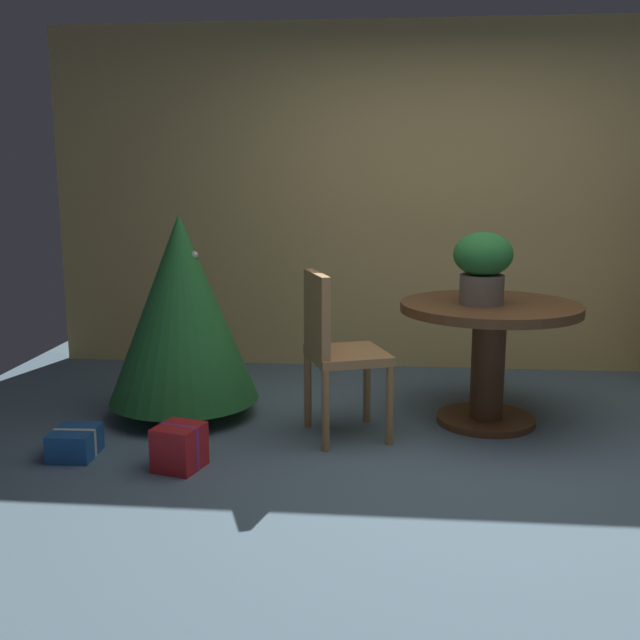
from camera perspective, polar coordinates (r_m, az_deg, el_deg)
ground_plane at (r=3.81m, az=11.20°, el=-11.77°), size 6.60×6.60×0.00m
back_wall_panel at (r=5.72m, az=9.45°, el=9.20°), size 6.00×0.10×2.60m
round_dining_table at (r=4.48m, az=12.99°, el=-1.36°), size 1.06×1.06×0.74m
flower_vase at (r=4.36m, az=12.54°, el=4.30°), size 0.34×0.34×0.42m
wooden_chair_left at (r=4.13m, az=1.17°, el=-1.95°), size 0.54×0.56×0.95m
holiday_tree at (r=4.55m, az=-10.68°, el=0.89°), size 0.92×0.92×1.25m
gift_box_red at (r=3.86m, az=-10.85°, el=-9.66°), size 0.27×0.28×0.23m
gift_box_blue at (r=4.17m, az=-18.48°, el=-9.03°), size 0.23×0.28×0.15m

